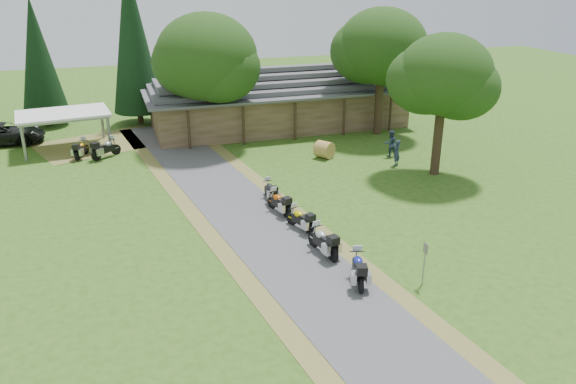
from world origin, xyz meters
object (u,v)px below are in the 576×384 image
object	(u,v)px
hay_bale	(324,150)
carport	(65,131)
motorcycle_row_d	(279,202)
motorcycle_carport_b	(106,148)
motorcycle_row_b	(323,240)
motorcycle_carport_a	(81,148)
motorcycle_row_c	(301,218)
motorcycle_row_e	(270,190)
motorcycle_row_a	(358,267)
car_dark_suv	(3,128)
lodge	(278,96)

from	to	relation	value
hay_bale	carport	bearing A→B (deg)	155.52
carport	motorcycle_row_d	xyz separation A→B (m)	(11.21, -15.71, -0.69)
motorcycle_carport_b	motorcycle_row_b	bearing A→B (deg)	-99.63
motorcycle_row_b	hay_bale	size ratio (longest dim) A/B	1.77
motorcycle_carport_a	motorcycle_row_c	bearing A→B (deg)	-124.06
motorcycle_row_c	motorcycle_row_d	distance (m)	2.35
motorcycle_row_c	motorcycle_row_e	xyz separation A→B (m)	(-0.34, 4.20, -0.03)
motorcycle_row_b	hay_bale	world-z (taller)	motorcycle_row_b
motorcycle_row_e	motorcycle_carport_b	xyz separation A→B (m)	(-8.63, 10.80, 0.12)
motorcycle_row_e	motorcycle_carport_a	bearing A→B (deg)	40.87
motorcycle_row_a	car_dark_suv	bearing A→B (deg)	49.14
car_dark_suv	motorcycle_row_d	bearing A→B (deg)	-134.82
motorcycle_row_c	hay_bale	distance (m)	11.61
motorcycle_row_a	motorcycle_row_b	world-z (taller)	motorcycle_row_b
motorcycle_row_a	motorcycle_row_e	world-z (taller)	motorcycle_row_a
car_dark_suv	hay_bale	distance (m)	23.81
motorcycle_row_a	motorcycle_carport_a	world-z (taller)	motorcycle_row_a
lodge	motorcycle_row_c	bearing A→B (deg)	-103.77
carport	car_dark_suv	xyz separation A→B (m)	(-4.47, 2.69, -0.15)
motorcycle_row_a	motorcycle_row_c	xyz separation A→B (m)	(-0.61, 5.49, -0.07)
motorcycle_row_b	hay_bale	distance (m)	14.03
motorcycle_carport_b	hay_bale	bearing A→B (deg)	-54.94
car_dark_suv	motorcycle_row_b	bearing A→B (deg)	-140.58
lodge	hay_bale	size ratio (longest dim) A/B	18.32
motorcycle_row_b	motorcycle_row_c	distance (m)	2.73
motorcycle_row_d	motorcycle_carport_a	bearing A→B (deg)	21.42
car_dark_suv	motorcycle_row_b	distance (m)	28.50
motorcycle_row_a	hay_bale	bearing A→B (deg)	0.05
hay_bale	motorcycle_row_b	bearing A→B (deg)	-111.72
car_dark_suv	motorcycle_row_a	bearing A→B (deg)	-142.74
motorcycle_row_a	hay_bale	distance (m)	16.49
motorcycle_row_a	motorcycle_row_e	xyz separation A→B (m)	(-0.95, 9.69, -0.10)
motorcycle_row_c	motorcycle_carport_b	bearing A→B (deg)	10.06
motorcycle_row_c	motorcycle_row_d	world-z (taller)	motorcycle_row_d
car_dark_suv	motorcycle_row_d	distance (m)	24.18
motorcycle_row_d	motorcycle_carport_a	world-z (taller)	motorcycle_row_d
motorcycle_carport_a	motorcycle_row_b	bearing A→B (deg)	-127.91
motorcycle_carport_a	hay_bale	world-z (taller)	motorcycle_carport_a
motorcycle_row_a	motorcycle_carport_b	size ratio (longest dim) A/B	0.97
lodge	motorcycle_row_b	xyz separation A→B (m)	(-4.68, -22.30, -1.74)
hay_bale	motorcycle_row_e	bearing A→B (deg)	-132.77
motorcycle_row_b	motorcycle_carport_a	xyz separation A→B (m)	(-10.71, 18.34, -0.06)
carport	motorcycle_carport_a	world-z (taller)	carport
car_dark_suv	motorcycle_carport_b	distance (m)	9.14
motorcycle_row_d	hay_bale	size ratio (longest dim) A/B	1.62
lodge	carport	world-z (taller)	lodge
motorcycle_row_e	motorcycle_carport_b	world-z (taller)	motorcycle_carport_b
motorcycle_row_c	motorcycle_carport_a	bearing A→B (deg)	13.31
motorcycle_row_a	motorcycle_row_b	bearing A→B (deg)	26.68
motorcycle_row_c	carport	bearing A→B (deg)	11.97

